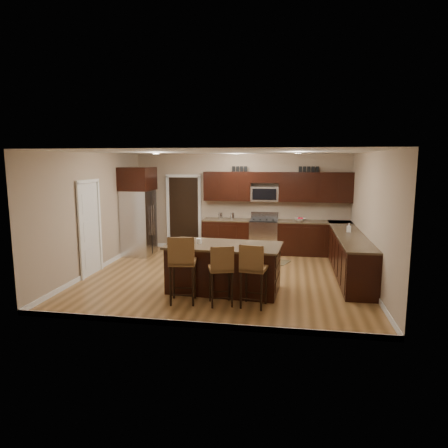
% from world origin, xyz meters
% --- Properties ---
extents(floor, '(6.00, 6.00, 0.00)m').
position_xyz_m(floor, '(0.00, 0.00, 0.00)').
color(floor, '#9E703E').
rests_on(floor, ground).
extents(ceiling, '(6.00, 6.00, 0.00)m').
position_xyz_m(ceiling, '(0.00, 0.00, 2.70)').
color(ceiling, silver).
rests_on(ceiling, wall_back).
extents(wall_back, '(6.00, 0.00, 6.00)m').
position_xyz_m(wall_back, '(0.00, 2.75, 1.35)').
color(wall_back, tan).
rests_on(wall_back, floor).
extents(wall_left, '(0.00, 5.50, 5.50)m').
position_xyz_m(wall_left, '(-3.00, 0.00, 1.35)').
color(wall_left, tan).
rests_on(wall_left, floor).
extents(wall_right, '(0.00, 5.50, 5.50)m').
position_xyz_m(wall_right, '(3.00, 0.00, 1.35)').
color(wall_right, tan).
rests_on(wall_right, floor).
extents(base_cabinets, '(4.02, 3.96, 0.92)m').
position_xyz_m(base_cabinets, '(1.90, 1.45, 0.46)').
color(base_cabinets, black).
rests_on(base_cabinets, floor).
extents(upper_cabinets, '(4.00, 0.33, 0.80)m').
position_xyz_m(upper_cabinets, '(1.04, 2.58, 1.84)').
color(upper_cabinets, black).
rests_on(upper_cabinets, wall_back).
extents(range, '(0.76, 0.64, 1.11)m').
position_xyz_m(range, '(0.68, 2.45, 0.47)').
color(range, silver).
rests_on(range, floor).
extents(microwave, '(0.76, 0.31, 0.40)m').
position_xyz_m(microwave, '(0.68, 2.60, 1.62)').
color(microwave, silver).
rests_on(microwave, upper_cabinets).
extents(doorway, '(0.85, 0.03, 2.06)m').
position_xyz_m(doorway, '(-1.65, 2.73, 1.03)').
color(doorway, black).
rests_on(doorway, floor).
extents(pantry_door, '(0.03, 0.80, 2.04)m').
position_xyz_m(pantry_door, '(-2.98, -0.30, 1.02)').
color(pantry_door, white).
rests_on(pantry_door, floor).
extents(letter_decor, '(2.20, 0.03, 0.15)m').
position_xyz_m(letter_decor, '(0.90, 2.58, 2.29)').
color(letter_decor, black).
rests_on(letter_decor, upper_cabinets).
extents(island, '(2.26, 1.29, 0.92)m').
position_xyz_m(island, '(0.13, -0.90, 0.43)').
color(island, black).
rests_on(island, floor).
extents(stool_left, '(0.52, 0.52, 1.23)m').
position_xyz_m(stool_left, '(-0.47, -1.75, 0.77)').
color(stool_left, brown).
rests_on(stool_left, floor).
extents(stool_mid, '(0.51, 0.51, 1.08)m').
position_xyz_m(stool_mid, '(0.23, -1.74, 0.67)').
color(stool_mid, brown).
rests_on(stool_mid, floor).
extents(stool_right, '(0.48, 0.48, 1.12)m').
position_xyz_m(stool_right, '(0.77, -1.75, 0.70)').
color(stool_right, brown).
rests_on(stool_right, floor).
extents(refrigerator, '(0.79, 0.93, 2.35)m').
position_xyz_m(refrigerator, '(-2.62, 1.69, 1.21)').
color(refrigerator, silver).
rests_on(refrigerator, floor).
extents(floor_mat, '(0.97, 0.80, 0.01)m').
position_xyz_m(floor_mat, '(0.96, 1.52, 0.01)').
color(floor_mat, brown).
rests_on(floor_mat, floor).
extents(fruit_bowl, '(0.33, 0.33, 0.07)m').
position_xyz_m(fruit_bowl, '(1.64, 2.45, 0.95)').
color(fruit_bowl, silver).
rests_on(fruit_bowl, base_cabinets).
extents(soap_bottle, '(0.10, 0.10, 0.20)m').
position_xyz_m(soap_bottle, '(2.70, 0.89, 1.02)').
color(soap_bottle, '#B2B2B2').
rests_on(soap_bottle, base_cabinets).
extents(canister_tall, '(0.12, 0.12, 0.18)m').
position_xyz_m(canister_tall, '(-0.53, 2.45, 1.01)').
color(canister_tall, silver).
rests_on(canister_tall, base_cabinets).
extents(canister_short, '(0.11, 0.11, 0.18)m').
position_xyz_m(canister_short, '(-0.20, 2.45, 1.01)').
color(canister_short, silver).
rests_on(canister_short, base_cabinets).
extents(island_jar, '(0.10, 0.10, 0.10)m').
position_xyz_m(island_jar, '(-0.37, -0.90, 0.97)').
color(island_jar, white).
rests_on(island_jar, island).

